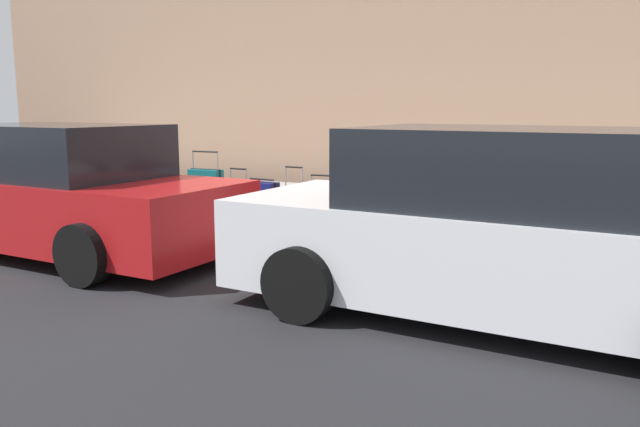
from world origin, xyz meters
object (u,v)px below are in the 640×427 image
(suitcase_teal_2, at_px, (432,216))
(suitcase_olive_5, at_px, (322,209))
(suitcase_black_1, at_px, (467,216))
(suitcase_navy_0, at_px, (508,218))
(bollard_post, at_px, (133,187))
(suitcase_silver_4, at_px, (359,205))
(parked_car_red_1, at_px, (56,193))
(suitcase_teal_9, at_px, (206,193))
(parked_car_white_0, at_px, (505,231))
(suitcase_red_6, at_px, (294,206))
(suitcase_navy_7, at_px, (262,202))
(suitcase_black_8, at_px, (239,200))
(suitcase_maroon_3, at_px, (395,205))
(fire_hydrant, at_px, (167,184))
(parking_meter, at_px, (638,180))

(suitcase_teal_2, relative_size, suitcase_olive_5, 1.19)
(suitcase_black_1, relative_size, suitcase_teal_2, 0.81)
(suitcase_navy_0, bearing_deg, bollard_post, 1.79)
(suitcase_silver_4, relative_size, parked_car_red_1, 0.15)
(bollard_post, relative_size, parked_car_red_1, 0.16)
(suitcase_teal_2, xyz_separation_m, suitcase_teal_9, (3.47, 0.03, 0.08))
(suitcase_olive_5, distance_m, bollard_post, 3.31)
(suitcase_navy_0, relative_size, suitcase_black_1, 0.99)
(suitcase_olive_5, height_order, parked_car_white_0, parked_car_white_0)
(parked_car_red_1, bearing_deg, suitcase_olive_5, -138.03)
(suitcase_black_1, bearing_deg, bollard_post, 0.79)
(suitcase_navy_0, distance_m, suitcase_red_6, 2.90)
(suitcase_navy_7, distance_m, suitcase_black_8, 0.51)
(suitcase_olive_5, distance_m, suitcase_navy_7, 0.95)
(parked_car_white_0, bearing_deg, suitcase_navy_0, -79.63)
(suitcase_navy_0, distance_m, suitcase_navy_7, 3.39)
(suitcase_olive_5, bearing_deg, suitcase_black_8, -4.45)
(suitcase_black_1, distance_m, suitcase_maroon_3, 0.97)
(fire_hydrant, xyz_separation_m, bollard_post, (0.55, 0.15, -0.06))
(bollard_post, height_order, parked_car_white_0, parked_car_white_0)
(fire_hydrant, relative_size, bollard_post, 1.10)
(bollard_post, bearing_deg, suitcase_black_1, -179.21)
(suitcase_black_1, bearing_deg, suitcase_navy_0, -167.15)
(suitcase_black_1, relative_size, suitcase_maroon_3, 0.86)
(suitcase_maroon_3, height_order, suitcase_black_8, suitcase_maroon_3)
(suitcase_navy_0, bearing_deg, parked_car_red_1, 25.18)
(suitcase_navy_7, xyz_separation_m, fire_hydrant, (1.80, -0.08, 0.15))
(suitcase_silver_4, bearing_deg, fire_hydrant, 0.97)
(suitcase_teal_2, relative_size, bollard_post, 1.14)
(suitcase_navy_0, bearing_deg, suitcase_olive_5, 1.85)
(suitcase_red_6, relative_size, parking_meter, 0.65)
(suitcase_silver_4, xyz_separation_m, suitcase_red_6, (0.94, 0.08, -0.08))
(parked_car_white_0, bearing_deg, suitcase_black_8, -28.62)
(suitcase_navy_7, distance_m, bollard_post, 2.36)
(suitcase_navy_0, height_order, suitcase_olive_5, suitcase_olive_5)
(suitcase_maroon_3, relative_size, suitcase_black_8, 1.10)
(suitcase_red_6, distance_m, fire_hydrant, 2.30)
(suitcase_teal_2, relative_size, suitcase_silver_4, 1.18)
(suitcase_teal_9, distance_m, parked_car_red_1, 2.32)
(suitcase_black_1, distance_m, parked_car_red_1, 4.99)
(suitcase_black_8, bearing_deg, suitcase_maroon_3, 179.52)
(suitcase_red_6, bearing_deg, bollard_post, 2.58)
(suitcase_olive_5, distance_m, parked_car_red_1, 3.36)
(suitcase_black_1, xyz_separation_m, parked_car_white_0, (-0.89, 2.21, 0.29))
(suitcase_teal_2, relative_size, suitcase_teal_9, 0.88)
(suitcase_maroon_3, distance_m, suitcase_olive_5, 1.02)
(suitcase_black_1, relative_size, bollard_post, 0.92)
(parked_car_red_1, bearing_deg, suitcase_navy_7, -124.86)
(suitcase_red_6, bearing_deg, parked_car_white_0, 145.68)
(suitcase_navy_7, relative_size, parked_car_white_0, 0.14)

